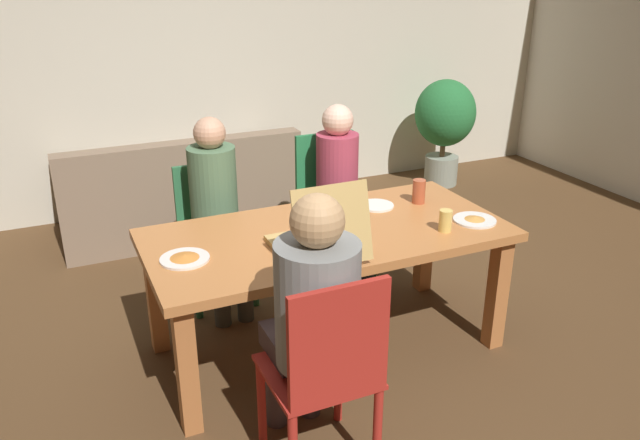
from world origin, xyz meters
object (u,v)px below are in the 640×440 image
Objects in this scene: chair_0 at (213,227)px; plate_0 at (475,220)px; chair_1 at (327,370)px; person_1 at (313,309)px; couch at (178,196)px; plate_2 at (185,258)px; pizza_box_0 at (316,242)px; dining_table at (328,247)px; drinking_glass_1 at (445,221)px; plate_1 at (376,206)px; drinking_glass_0 at (419,191)px; person_0 at (217,202)px; chair_2 at (331,200)px; person_2 at (342,183)px; potted_plant at (445,120)px.

chair_0 is 3.69× the size of plate_0.
person_1 reaches higher than chair_1.
chair_1 is at bearing -90.52° from couch.
pizza_box_0 is at bearing -15.69° from plate_2.
chair_0 reaches higher than dining_table.
person_1 reaches higher than drinking_glass_1.
drinking_glass_1 is (0.73, -0.05, 0.01)m from pizza_box_0.
plate_1 is (0.82, 1.09, 0.20)m from chair_1.
drinking_glass_0 reaches higher than drinking_glass_1.
person_1 is (0.00, 0.14, 0.21)m from chair_1.
person_0 is 1.62m from chair_1.
pizza_box_0 is (-0.60, -1.10, 0.25)m from chair_2.
plate_1 is (-0.03, -0.69, 0.20)m from chair_2.
person_2 is at bearing 112.33° from drinking_glass_0.
person_0 is 1.00× the size of person_2.
plate_2 is 2.02× the size of drinking_glass_1.
chair_2 reaches higher than drinking_glass_0.
potted_plant reaches higher than drinking_glass_0.
person_2 reaches higher than pizza_box_0.
person_1 is 1.09m from drinking_glass_1.
person_0 is 0.88m from chair_2.
plate_0 is (0.36, -1.11, 0.21)m from chair_2.
chair_2 is at bearing 90.00° from person_2.
dining_table is at bearing -116.15° from chair_2.
person_0 is 2.98m from potted_plant.
drinking_glass_1 is (0.98, 0.48, 0.04)m from person_1.
dining_table is at bearing -153.14° from plate_1.
drinking_glass_0 is (0.83, 0.37, 0.02)m from pizza_box_0.
couch is (-1.18, 2.28, -0.45)m from plate_0.
person_2 is at bearing 57.32° from pizza_box_0.
person_0 reaches higher than plate_0.
chair_2 is at bearing -54.93° from couch.
dining_table is 13.58× the size of drinking_glass_0.
chair_1 is 4.00m from potted_plant.
chair_2 is at bearing 37.34° from plate_2.
chair_1 is at bearing -110.13° from pizza_box_0.
person_1 is (-0.41, -0.74, 0.11)m from dining_table.
chair_1 reaches higher than plate_1.
plate_2 is at bearing 170.65° from drinking_glass_1.
chair_0 is 1.75m from chair_1.
drinking_glass_0 is 1.20× the size of drinking_glass_1.
drinking_glass_0 is at bearing 109.31° from plate_0.
person_1 reaches higher than chair_2.
chair_0 is at bearing -178.43° from chair_2.
pizza_box_0 reaches higher than chair_0.
pizza_box_0 is 3.37× the size of drinking_glass_0.
chair_1 reaches higher than drinking_glass_1.
chair_0 is at bearing 141.09° from plate_1.
chair_2 is 0.53× the size of couch.
plate_2 is (-1.58, 0.18, 0.00)m from plate_0.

